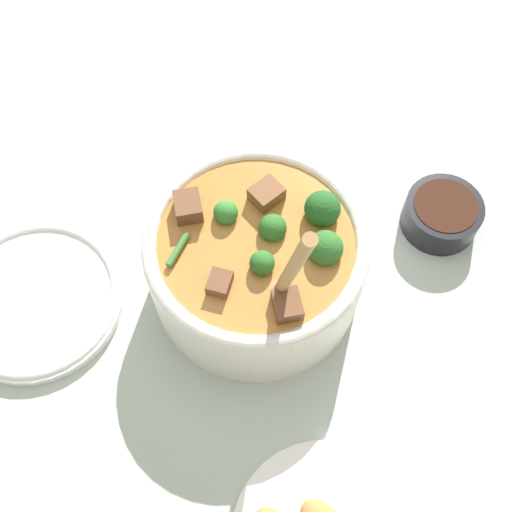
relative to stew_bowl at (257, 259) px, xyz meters
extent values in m
plane|color=#ADBCAD|center=(0.00, 0.00, -0.06)|extent=(4.00, 4.00, 0.00)
cylinder|color=white|center=(0.00, 0.00, -0.01)|extent=(0.23, 0.23, 0.10)
torus|color=white|center=(0.00, 0.00, 0.04)|extent=(0.23, 0.23, 0.02)
cylinder|color=#B27533|center=(0.00, 0.00, 0.01)|extent=(0.21, 0.21, 0.06)
sphere|color=#235B23|center=(0.05, 0.06, 0.05)|extent=(0.04, 0.04, 0.04)
cylinder|color=#6B9956|center=(0.05, 0.06, 0.03)|extent=(0.01, 0.01, 0.02)
sphere|color=#2D6B28|center=(0.01, 0.02, 0.05)|extent=(0.03, 0.03, 0.03)
cylinder|color=#6B9956|center=(0.01, 0.02, 0.03)|extent=(0.01, 0.01, 0.01)
sphere|color=#2D6B28|center=(0.02, -0.02, 0.05)|extent=(0.02, 0.02, 0.02)
cylinder|color=#6B9956|center=(0.02, -0.02, 0.03)|extent=(0.01, 0.01, 0.01)
sphere|color=#387F33|center=(-0.04, 0.01, 0.05)|extent=(0.03, 0.03, 0.03)
cylinder|color=#6B9956|center=(-0.04, 0.01, 0.03)|extent=(0.01, 0.01, 0.01)
sphere|color=#2D6B28|center=(0.07, 0.02, 0.05)|extent=(0.04, 0.04, 0.04)
cylinder|color=#6B9956|center=(0.07, 0.02, 0.02)|extent=(0.01, 0.01, 0.02)
cube|color=brown|center=(0.06, -0.05, 0.04)|extent=(0.04, 0.04, 0.02)
cube|color=brown|center=(-0.08, 0.00, 0.05)|extent=(0.04, 0.04, 0.02)
cube|color=brown|center=(-0.01, -0.06, 0.04)|extent=(0.03, 0.03, 0.02)
cube|color=brown|center=(-0.01, 0.05, 0.05)|extent=(0.04, 0.04, 0.02)
cylinder|color=#3D7533|center=(-0.06, -0.05, 0.04)|extent=(0.01, 0.04, 0.01)
ellipsoid|color=#A87A47|center=(0.04, -0.04, 0.03)|extent=(0.04, 0.03, 0.01)
cylinder|color=#A87A47|center=(0.06, -0.05, 0.12)|extent=(0.05, 0.04, 0.17)
cylinder|color=black|center=(0.16, 0.17, -0.04)|extent=(0.09, 0.09, 0.04)
cylinder|color=#381E14|center=(0.16, 0.17, -0.03)|extent=(0.07, 0.07, 0.01)
cylinder|color=white|center=(-0.21, -0.13, -0.06)|extent=(0.20, 0.20, 0.01)
torus|color=white|center=(-0.21, -0.13, -0.05)|extent=(0.19, 0.19, 0.01)
camera|label=1|loc=(0.14, -0.28, 0.60)|focal=45.00mm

